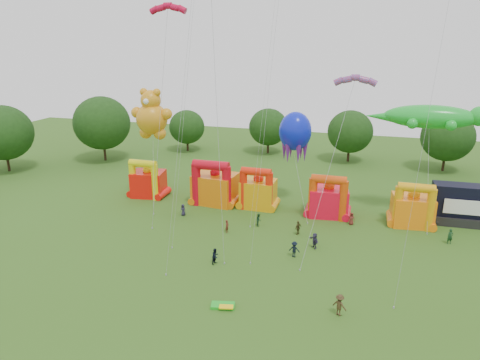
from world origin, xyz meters
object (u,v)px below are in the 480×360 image
(stage_trailer, at_px, (465,205))
(teddy_bear_kite, at_px, (153,148))
(gecko_kite, at_px, (430,134))
(spectator_0, at_px, (183,210))
(spectator_4, at_px, (298,228))
(bouncy_castle_0, at_px, (148,182))
(octopus_kite, at_px, (298,165))
(bouncy_castle_2, at_px, (258,192))

(stage_trailer, xyz_separation_m, teddy_bear_kite, (-39.94, -3.99, 5.39))
(teddy_bear_kite, height_order, gecko_kite, teddy_bear_kite)
(spectator_0, distance_m, spectator_4, 15.30)
(bouncy_castle_0, bearing_deg, teddy_bear_kite, -42.53)
(octopus_kite, height_order, spectator_0, octopus_kite)
(spectator_0, bearing_deg, stage_trailer, 21.22)
(bouncy_castle_0, bearing_deg, gecko_kite, 4.18)
(spectator_4, bearing_deg, bouncy_castle_0, -73.52)
(bouncy_castle_0, xyz_separation_m, bouncy_castle_2, (16.42, 0.14, 0.06))
(bouncy_castle_0, distance_m, gecko_kite, 38.24)
(teddy_bear_kite, relative_size, gecko_kite, 1.09)
(octopus_kite, bearing_deg, bouncy_castle_0, -175.48)
(gecko_kite, relative_size, spectator_4, 8.46)
(stage_trailer, bearing_deg, bouncy_castle_0, -177.35)
(bouncy_castle_2, bearing_deg, teddy_bear_kite, -171.29)
(octopus_kite, xyz_separation_m, spectator_0, (-13.67, -7.08, -5.14))
(bouncy_castle_0, bearing_deg, spectator_4, -16.80)
(gecko_kite, bearing_deg, spectator_0, -164.56)
(gecko_kite, xyz_separation_m, spectator_0, (-29.33, -8.10, -10.04))
(stage_trailer, bearing_deg, spectator_0, -167.94)
(teddy_bear_kite, xyz_separation_m, octopus_kite, (19.28, 3.74, -1.91))
(stage_trailer, distance_m, teddy_bear_kite, 40.50)
(teddy_bear_kite, bearing_deg, spectator_0, -30.84)
(bouncy_castle_2, xyz_separation_m, spectator_0, (-8.60, -5.52, -1.49))
(gecko_kite, height_order, octopus_kite, gecko_kite)
(teddy_bear_kite, distance_m, spectator_0, 9.60)
(stage_trailer, xyz_separation_m, spectator_4, (-19.13, -8.91, -1.57))
(bouncy_castle_0, bearing_deg, stage_trailer, 2.65)
(teddy_bear_kite, xyz_separation_m, spectator_4, (20.82, -4.92, -6.96))
(bouncy_castle_2, xyz_separation_m, spectator_4, (6.62, -7.09, -1.41))
(bouncy_castle_2, xyz_separation_m, teddy_bear_kite, (-14.20, -2.18, 5.56))
(teddy_bear_kite, bearing_deg, bouncy_castle_2, 8.71)
(stage_trailer, bearing_deg, spectator_4, -155.03)
(teddy_bear_kite, relative_size, octopus_kite, 1.23)
(spectator_0, bearing_deg, octopus_kite, 36.54)
(bouncy_castle_0, bearing_deg, bouncy_castle_2, 0.48)
(bouncy_castle_2, relative_size, stage_trailer, 0.75)
(bouncy_castle_0, xyz_separation_m, spectator_0, (7.82, -5.38, -1.43))
(spectator_0, bearing_deg, gecko_kite, 24.60)
(bouncy_castle_0, relative_size, spectator_0, 3.73)
(gecko_kite, distance_m, spectator_0, 32.04)
(octopus_kite, xyz_separation_m, spectator_4, (1.54, -8.65, -5.06))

